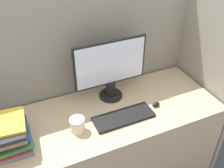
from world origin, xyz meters
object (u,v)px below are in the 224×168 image
mouse (156,104)px  book_stack (9,134)px  keyboard (124,117)px  coffee_cup (77,125)px  monitor (111,70)px

mouse → book_stack: size_ratio=0.19×
keyboard → coffee_cup: bearing=177.5°
coffee_cup → keyboard: bearing=-2.5°
monitor → keyboard: (-0.02, -0.26, -0.23)m
book_stack → mouse: bearing=-2.8°
coffee_cup → book_stack: bearing=172.8°
keyboard → mouse: 0.27m
keyboard → book_stack: size_ratio=1.42×
keyboard → mouse: size_ratio=7.28×
keyboard → mouse: mouse is taller
monitor → coffee_cup: monitor is taller
monitor → keyboard: 0.35m
monitor → keyboard: monitor is taller
mouse → coffee_cup: 0.60m
keyboard → book_stack: (-0.74, 0.07, 0.09)m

